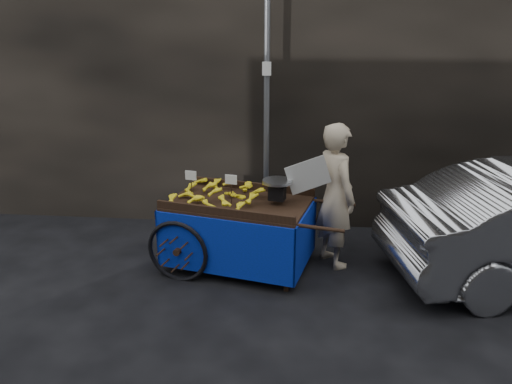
# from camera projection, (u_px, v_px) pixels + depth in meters

# --- Properties ---
(ground) EXTENTS (80.00, 80.00, 0.00)m
(ground) POSITION_uv_depth(u_px,v_px,m) (234.00, 272.00, 6.32)
(ground) COLOR black
(ground) RESTS_ON ground
(building_wall) EXTENTS (13.50, 2.00, 5.00)m
(building_wall) POSITION_uv_depth(u_px,v_px,m) (279.00, 54.00, 7.91)
(building_wall) COLOR black
(building_wall) RESTS_ON ground
(street_pole) EXTENTS (0.12, 0.10, 4.00)m
(street_pole) POSITION_uv_depth(u_px,v_px,m) (267.00, 98.00, 6.86)
(street_pole) COLOR slate
(street_pole) RESTS_ON ground
(banana_cart) EXTENTS (2.54, 1.55, 1.29)m
(banana_cart) POSITION_uv_depth(u_px,v_px,m) (235.00, 208.00, 6.24)
(banana_cart) COLOR black
(banana_cart) RESTS_ON ground
(vendor) EXTENTS (1.01, 0.81, 1.86)m
(vendor) POSITION_uv_depth(u_px,v_px,m) (335.00, 196.00, 6.27)
(vendor) COLOR tan
(vendor) RESTS_ON ground
(plastic_bag) EXTENTS (0.30, 0.24, 0.27)m
(plastic_bag) POSITION_uv_depth(u_px,v_px,m) (295.00, 256.00, 6.45)
(plastic_bag) COLOR blue
(plastic_bag) RESTS_ON ground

